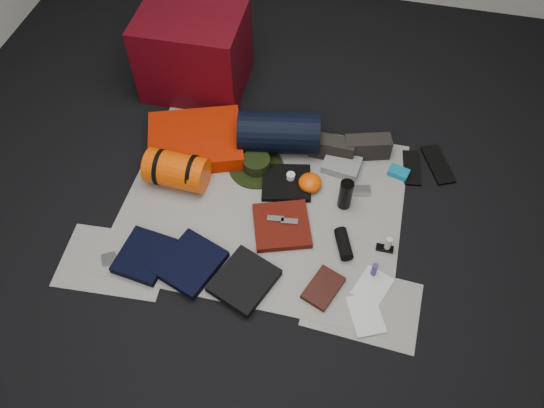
% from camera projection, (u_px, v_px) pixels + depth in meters
% --- Properties ---
extents(floor, '(4.50, 4.50, 0.02)m').
position_uv_depth(floor, '(263.00, 206.00, 3.11)').
color(floor, black).
rests_on(floor, ground).
extents(newspaper_mat, '(1.60, 1.30, 0.01)m').
position_uv_depth(newspaper_mat, '(263.00, 205.00, 3.10)').
color(newspaper_mat, '#B5B1A7').
rests_on(newspaper_mat, floor).
extents(newspaper_sheet_front_left, '(0.61, 0.44, 0.00)m').
position_uv_depth(newspaper_sheet_front_left, '(114.00, 261.00, 2.88)').
color(newspaper_sheet_front_left, '#B5B1A7').
rests_on(newspaper_sheet_front_left, floor).
extents(newspaper_sheet_front_right, '(0.60, 0.43, 0.00)m').
position_uv_depth(newspaper_sheet_front_right, '(362.00, 305.00, 2.73)').
color(newspaper_sheet_front_right, '#B5B1A7').
rests_on(newspaper_sheet_front_right, floor).
extents(red_cabinet, '(0.68, 0.57, 0.55)m').
position_uv_depth(red_cabinet, '(194.00, 51.00, 3.50)').
color(red_cabinet, '#53060F').
rests_on(red_cabinet, floor).
extents(sleeping_pad, '(0.70, 0.64, 0.10)m').
position_uv_depth(sleeping_pad, '(196.00, 141.00, 3.32)').
color(sleeping_pad, red).
rests_on(sleeping_pad, newspaper_mat).
extents(stuff_sack, '(0.37, 0.22, 0.21)m').
position_uv_depth(stuff_sack, '(177.00, 170.00, 3.12)').
color(stuff_sack, '#F54B04').
rests_on(stuff_sack, newspaper_mat).
extents(sack_strap_left, '(0.02, 0.22, 0.22)m').
position_uv_depth(sack_strap_left, '(161.00, 167.00, 3.13)').
color(sack_strap_left, black).
rests_on(sack_strap_left, newspaper_mat).
extents(sack_strap_right, '(0.03, 0.22, 0.22)m').
position_uv_depth(sack_strap_right, '(193.00, 173.00, 3.10)').
color(sack_strap_right, black).
rests_on(sack_strap_right, newspaper_mat).
extents(navy_duffel, '(0.54, 0.35, 0.26)m').
position_uv_depth(navy_duffel, '(279.00, 133.00, 3.26)').
color(navy_duffel, black).
rests_on(navy_duffel, newspaper_mat).
extents(boonie_brim, '(0.44, 0.44, 0.01)m').
position_uv_depth(boonie_brim, '(256.00, 167.00, 3.26)').
color(boonie_brim, black).
rests_on(boonie_brim, newspaper_mat).
extents(boonie_crown, '(0.17, 0.17, 0.08)m').
position_uv_depth(boonie_crown, '(256.00, 163.00, 3.23)').
color(boonie_crown, black).
rests_on(boonie_crown, boonie_brim).
extents(hiking_boot_left, '(0.28, 0.11, 0.14)m').
position_uv_depth(hiking_boot_left, '(332.00, 148.00, 3.27)').
color(hiking_boot_left, black).
rests_on(hiking_boot_left, newspaper_mat).
extents(hiking_boot_right, '(0.30, 0.18, 0.14)m').
position_uv_depth(hiking_boot_right, '(367.00, 147.00, 3.27)').
color(hiking_boot_right, black).
rests_on(hiking_boot_right, newspaper_mat).
extents(flip_flop_left, '(0.13, 0.28, 0.02)m').
position_uv_depth(flip_flop_left, '(412.00, 168.00, 3.26)').
color(flip_flop_left, black).
rests_on(flip_flop_left, floor).
extents(flip_flop_right, '(0.23, 0.33, 0.02)m').
position_uv_depth(flip_flop_right, '(438.00, 165.00, 3.28)').
color(flip_flop_right, black).
rests_on(flip_flop_right, floor).
extents(trousers_navy_a, '(0.29, 0.32, 0.05)m').
position_uv_depth(trousers_navy_a, '(144.00, 256.00, 2.87)').
color(trousers_navy_a, black).
rests_on(trousers_navy_a, newspaper_mat).
extents(trousers_navy_b, '(0.37, 0.40, 0.05)m').
position_uv_depth(trousers_navy_b, '(191.00, 263.00, 2.84)').
color(trousers_navy_b, black).
rests_on(trousers_navy_b, newspaper_mat).
extents(trousers_charcoal, '(0.37, 0.39, 0.05)m').
position_uv_depth(trousers_charcoal, '(244.00, 281.00, 2.78)').
color(trousers_charcoal, black).
rests_on(trousers_charcoal, newspaper_mat).
extents(black_tshirt, '(0.34, 0.32, 0.03)m').
position_uv_depth(black_tshirt, '(286.00, 183.00, 3.18)').
color(black_tshirt, black).
rests_on(black_tshirt, newspaper_mat).
extents(red_shirt, '(0.39, 0.39, 0.04)m').
position_uv_depth(red_shirt, '(282.00, 226.00, 2.99)').
color(red_shirt, '#561209').
rests_on(red_shirt, newspaper_mat).
extents(orange_stuff_sack, '(0.14, 0.14, 0.09)m').
position_uv_depth(orange_stuff_sack, '(310.00, 183.00, 3.14)').
color(orange_stuff_sack, '#F54B04').
rests_on(orange_stuff_sack, newspaper_mat).
extents(first_aid_pouch, '(0.24, 0.19, 0.06)m').
position_uv_depth(first_aid_pouch, '(342.00, 165.00, 3.24)').
color(first_aid_pouch, gray).
rests_on(first_aid_pouch, newspaper_mat).
extents(water_bottle, '(0.09, 0.09, 0.20)m').
position_uv_depth(water_bottle, '(346.00, 194.00, 3.02)').
color(water_bottle, black).
rests_on(water_bottle, newspaper_mat).
extents(speaker, '(0.13, 0.20, 0.07)m').
position_uv_depth(speaker, '(344.00, 244.00, 2.90)').
color(speaker, black).
rests_on(speaker, newspaper_mat).
extents(compact_camera, '(0.11, 0.08, 0.04)m').
position_uv_depth(compact_camera, '(361.00, 191.00, 3.14)').
color(compact_camera, '#AEAEB3').
rests_on(compact_camera, newspaper_mat).
extents(cyan_case, '(0.14, 0.11, 0.04)m').
position_uv_depth(cyan_case, '(399.00, 172.00, 3.22)').
color(cyan_case, '#10779F').
rests_on(cyan_case, newspaper_mat).
extents(toiletry_purple, '(0.04, 0.04, 0.09)m').
position_uv_depth(toiletry_purple, '(374.00, 270.00, 2.79)').
color(toiletry_purple, '#3F2577').
rests_on(toiletry_purple, newspaper_mat).
extents(toiletry_clear, '(0.04, 0.04, 0.11)m').
position_uv_depth(toiletry_clear, '(388.00, 244.00, 2.88)').
color(toiletry_clear, silver).
rests_on(toiletry_clear, newspaper_mat).
extents(paperback_book, '(0.22, 0.26, 0.03)m').
position_uv_depth(paperback_book, '(323.00, 288.00, 2.77)').
color(paperback_book, black).
rests_on(paperback_book, newspaper_mat).
extents(map_booklet, '(0.23, 0.27, 0.01)m').
position_uv_depth(map_booklet, '(366.00, 315.00, 2.69)').
color(map_booklet, silver).
rests_on(map_booklet, newspaper_mat).
extents(map_printout, '(0.22, 0.25, 0.01)m').
position_uv_depth(map_printout, '(373.00, 286.00, 2.79)').
color(map_printout, silver).
rests_on(map_printout, newspaper_mat).
extents(sunglasses, '(0.09, 0.04, 0.02)m').
position_uv_depth(sunglasses, '(385.00, 248.00, 2.91)').
color(sunglasses, black).
rests_on(sunglasses, newspaper_mat).
extents(key_cluster, '(0.11, 0.11, 0.01)m').
position_uv_depth(key_cluster, '(109.00, 259.00, 2.88)').
color(key_cluster, '#AEAEB3').
rests_on(key_cluster, newspaper_mat).
extents(tape_roll, '(0.05, 0.05, 0.03)m').
position_uv_depth(tape_roll, '(291.00, 176.00, 3.17)').
color(tape_roll, silver).
rests_on(tape_roll, black_tshirt).
extents(energy_bar_a, '(0.10, 0.05, 0.01)m').
position_uv_depth(energy_bar_a, '(276.00, 219.00, 2.98)').
color(energy_bar_a, '#AEAEB3').
rests_on(energy_bar_a, red_shirt).
extents(energy_bar_b, '(0.10, 0.05, 0.01)m').
position_uv_depth(energy_bar_b, '(289.00, 221.00, 2.97)').
color(energy_bar_b, '#AEAEB3').
rests_on(energy_bar_b, red_shirt).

